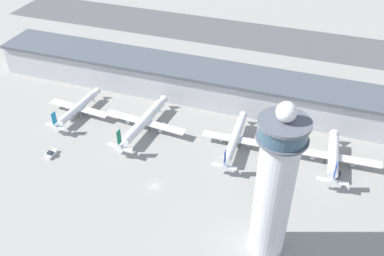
# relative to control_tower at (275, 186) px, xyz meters

# --- Properties ---
(ground_plane) EXTENTS (1000.00, 1000.00, 0.00)m
(ground_plane) POSITION_rel_control_tower_xyz_m (-48.43, 14.55, -28.78)
(ground_plane) COLOR gray
(terminal_building) EXTENTS (234.43, 25.00, 17.47)m
(terminal_building) POSITION_rel_control_tower_xyz_m (-48.43, 84.55, -19.95)
(terminal_building) COLOR #B2B2B7
(terminal_building) RESTS_ON ground
(runway_strip) EXTENTS (351.65, 44.00, 0.01)m
(runway_strip) POSITION_rel_control_tower_xyz_m (-48.43, 169.54, -28.78)
(runway_strip) COLOR #515154
(runway_strip) RESTS_ON ground
(control_tower) EXTENTS (15.27, 15.27, 59.66)m
(control_tower) POSITION_rel_control_tower_xyz_m (0.00, 0.00, 0.00)
(control_tower) COLOR silver
(control_tower) RESTS_ON ground
(airplane_gate_alpha) EXTENTS (33.50, 36.52, 11.92)m
(airplane_gate_alpha) POSITION_rel_control_tower_xyz_m (-104.25, 48.76, -24.66)
(airplane_gate_alpha) COLOR silver
(airplane_gate_alpha) RESTS_ON ground
(airplane_gate_bravo) EXTENTS (41.97, 44.49, 13.90)m
(airplane_gate_bravo) POSITION_rel_control_tower_xyz_m (-68.13, 48.00, -24.15)
(airplane_gate_bravo) COLOR white
(airplane_gate_bravo) RESTS_ON ground
(airplane_gate_charlie) EXTENTS (30.22, 40.69, 12.47)m
(airplane_gate_charlie) POSITION_rel_control_tower_xyz_m (-24.24, 49.65, -24.47)
(airplane_gate_charlie) COLOR silver
(airplane_gate_charlie) RESTS_ON ground
(airplane_gate_delta) EXTENTS (39.56, 34.17, 13.98)m
(airplane_gate_delta) POSITION_rel_control_tower_xyz_m (18.50, 51.33, -24.12)
(airplane_gate_delta) COLOR white
(airplane_gate_delta) RESTS_ON ground
(service_truck_catering) EXTENTS (4.05, 6.61, 2.98)m
(service_truck_catering) POSITION_rel_control_tower_xyz_m (20.79, 43.65, -27.74)
(service_truck_catering) COLOR black
(service_truck_catering) RESTS_ON ground
(service_truck_fuel) EXTENTS (2.66, 6.61, 3.06)m
(service_truck_fuel) POSITION_rel_control_tower_xyz_m (-106.09, 45.18, -27.71)
(service_truck_fuel) COLOR black
(service_truck_fuel) RESTS_ON ground
(service_truck_baggage) EXTENTS (2.57, 6.45, 2.52)m
(service_truck_baggage) POSITION_rel_control_tower_xyz_m (-98.94, 17.20, -27.91)
(service_truck_baggage) COLOR black
(service_truck_baggage) RESTS_ON ground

